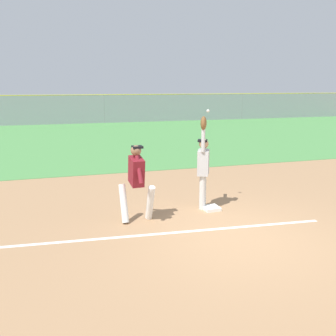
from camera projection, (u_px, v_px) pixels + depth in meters
ground_plane at (239, 237)px, 7.31m from camera, size 73.87×73.87×0.00m
outfield_grass at (122, 138)px, 21.00m from camera, size 48.38×17.22×0.01m
chalk_foul_line at (36, 244)px, 6.95m from camera, size 11.97×0.99×0.01m
first_base at (211, 208)px, 8.87m from camera, size 0.40×0.40×0.08m
fielder at (203, 164)px, 8.77m from camera, size 0.49×0.85×2.28m
runner at (137, 178)px, 7.91m from camera, size 0.75×0.84×1.72m
baseball at (208, 111)px, 8.79m from camera, size 0.07×0.07×0.07m
outfield_fence at (104, 109)px, 28.81m from camera, size 48.46×0.08×2.25m
parked_car_green at (45, 112)px, 31.03m from camera, size 4.46×2.24×1.25m
parked_car_silver at (102, 111)px, 32.87m from camera, size 4.52×2.36×1.25m
parked_car_black at (164, 110)px, 34.11m from camera, size 4.55×2.41×1.25m
parked_car_blue at (221, 109)px, 35.12m from camera, size 4.52×2.35×1.25m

